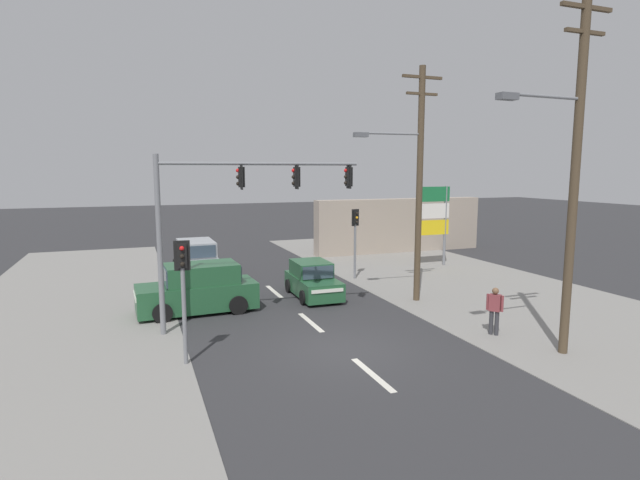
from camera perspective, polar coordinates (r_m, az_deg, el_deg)
The scene contains 17 objects.
ground_plane at distance 15.71m, azimuth 2.68°, elevation -12.43°, with size 140.00×140.00×0.00m, color #303033.
lane_dash_near at distance 14.02m, azimuth 6.02°, elevation -15.02°, with size 0.20×2.40×0.01m, color silver.
lane_dash_mid at distance 18.35m, azimuth -1.07°, elevation -9.38°, with size 0.20×2.40×0.01m, color silver.
lane_dash_far at distance 22.96m, azimuth -5.27°, elevation -5.87°, with size 0.20×2.40×0.01m, color silver.
kerb_right_verge at distance 22.16m, azimuth 22.55°, elevation -6.94°, with size 10.00×44.00×0.02m, color gray.
kerb_left_verge at distance 18.54m, azimuth -28.29°, elevation -10.15°, with size 8.00×40.00×0.02m, color gray.
utility_pole_foreground_right at distance 16.09m, azimuth 26.87°, elevation 7.40°, with size 3.78×0.33×10.37m.
utility_pole_midground_right at distance 20.95m, azimuth 10.98°, elevation 6.99°, with size 3.78×0.48×9.62m.
traffic_signal_mast at distance 17.08m, azimuth -10.03°, elevation 4.08°, with size 6.87×0.90×6.00m.
pedestal_signal_left_kerb at distance 14.40m, azimuth -15.39°, elevation -4.57°, with size 0.44×0.29×3.56m.
pedestal_signal_far_median at distance 25.14m, azimuth 4.05°, elevation 0.94°, with size 0.44×0.31×3.56m.
shopping_plaza_sign at distance 29.13m, azimuth 12.76°, elevation 2.84°, with size 2.10×0.16×4.60m.
shopfront_wall_far at distance 34.19m, azimuth 9.06°, elevation 1.67°, with size 12.00×1.00×3.60m, color #A39384.
hatchback_receding_far at distance 21.86m, azimuth -0.86°, elevation -4.66°, with size 1.85×3.67×1.53m.
suv_oncoming_near at distance 26.75m, azimuth -13.97°, elevation -2.17°, with size 2.11×4.57×1.90m.
suv_oncoming_mid at distance 20.00m, azimuth -13.74°, elevation -5.54°, with size 4.61×2.21×1.90m.
pedestrian_at_kerb at distance 17.69m, azimuth 19.33°, elevation -7.39°, with size 0.39×0.46×1.63m.
Camera 1 is at (-5.85, -13.52, 5.46)m, focal length 28.00 mm.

